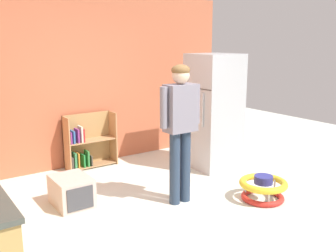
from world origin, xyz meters
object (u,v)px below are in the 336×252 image
bookshelf (87,144)px  baby_walker (263,188)px  standing_person (180,121)px  pet_carrier (72,191)px  refrigerator (214,112)px

bookshelf → baby_walker: bookshelf is taller
standing_person → pet_carrier: standing_person is taller
bookshelf → standing_person: size_ratio=0.50×
refrigerator → baby_walker: (-0.36, -1.37, -0.73)m
bookshelf → pet_carrier: bearing=-120.7°
standing_person → baby_walker: 1.37m
refrigerator → pet_carrier: (-2.40, -0.14, -0.71)m
standing_person → baby_walker: (0.90, -0.55, -0.88)m
refrigerator → bookshelf: refrigerator is taller
bookshelf → refrigerator: bearing=-34.3°
standing_person → baby_walker: bearing=-31.6°
bookshelf → standing_person: standing_person is taller
refrigerator → baby_walker: 1.59m
standing_person → pet_carrier: size_ratio=3.09×
refrigerator → bookshelf: (-1.65, 1.13, -0.52)m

